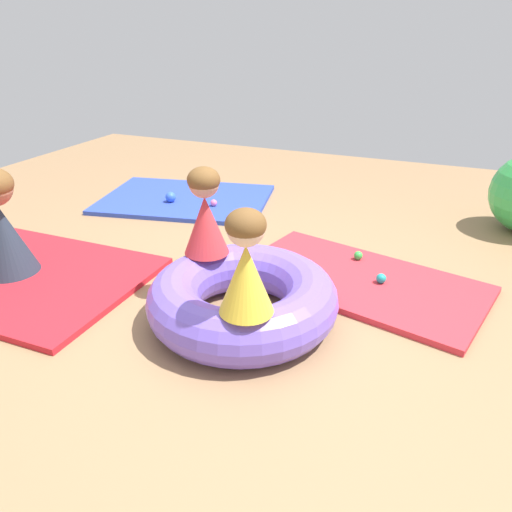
% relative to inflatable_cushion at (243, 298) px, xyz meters
% --- Properties ---
extents(ground_plane, '(8.00, 8.00, 0.00)m').
position_rel_inflatable_cushion_xyz_m(ground_plane, '(-0.04, 0.11, -0.15)').
color(ground_plane, '#93704C').
extents(gym_mat_far_left, '(1.74, 1.20, 0.04)m').
position_rel_inflatable_cushion_xyz_m(gym_mat_far_left, '(0.53, 0.72, -0.13)').
color(gym_mat_far_left, red).
rests_on(gym_mat_far_left, ground).
extents(gym_mat_front, '(1.76, 1.39, 0.04)m').
position_rel_inflatable_cushion_xyz_m(gym_mat_front, '(-1.37, 1.73, -0.13)').
color(gym_mat_front, '#2D47B7').
rests_on(gym_mat_front, ground).
extents(gym_mat_near_left, '(1.81, 1.20, 0.04)m').
position_rel_inflatable_cushion_xyz_m(gym_mat_near_left, '(-1.68, -0.09, -0.13)').
color(gym_mat_near_left, red).
rests_on(gym_mat_near_left, ground).
extents(inflatable_cushion, '(1.09, 1.09, 0.30)m').
position_rel_inflatable_cushion_xyz_m(inflatable_cushion, '(0.00, 0.00, 0.00)').
color(inflatable_cushion, '#7056D1').
rests_on(inflatable_cushion, ground).
extents(child_in_red, '(0.34, 0.34, 0.53)m').
position_rel_inflatable_cushion_xyz_m(child_in_red, '(-0.32, 0.19, 0.41)').
color(child_in_red, red).
rests_on(child_in_red, inflatable_cushion).
extents(child_in_yellow, '(0.33, 0.33, 0.53)m').
position_rel_inflatable_cushion_xyz_m(child_in_yellow, '(0.17, -0.33, 0.41)').
color(child_in_yellow, yellow).
rests_on(child_in_yellow, inflatable_cushion).
extents(adult_seated, '(0.50, 0.50, 0.72)m').
position_rel_inflatable_cushion_xyz_m(adult_seated, '(-1.68, -0.09, 0.24)').
color(adult_seated, '#232D3D').
rests_on(adult_seated, gym_mat_near_left).
extents(play_ball_pink, '(0.06, 0.06, 0.06)m').
position_rel_inflatable_cushion_xyz_m(play_ball_pink, '(-1.01, 1.61, -0.08)').
color(play_ball_pink, pink).
rests_on(play_ball_pink, gym_mat_front).
extents(play_ball_teal, '(0.07, 0.07, 0.07)m').
position_rel_inflatable_cushion_xyz_m(play_ball_teal, '(0.67, 0.70, -0.08)').
color(play_ball_teal, teal).
rests_on(play_ball_teal, gym_mat_far_left).
extents(play_ball_blue, '(0.10, 0.10, 0.10)m').
position_rel_inflatable_cushion_xyz_m(play_ball_blue, '(-1.43, 1.56, -0.06)').
color(play_ball_blue, blue).
rests_on(play_ball_blue, gym_mat_front).
extents(play_ball_green, '(0.06, 0.06, 0.06)m').
position_rel_inflatable_cushion_xyz_m(play_ball_green, '(0.46, 0.99, -0.08)').
color(play_ball_green, green).
rests_on(play_ball_green, gym_mat_far_left).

